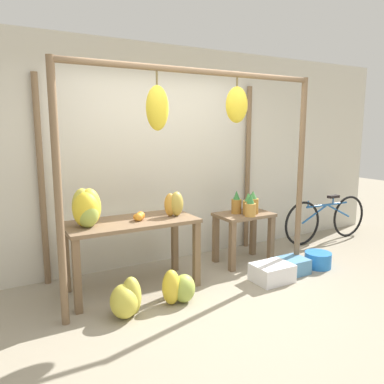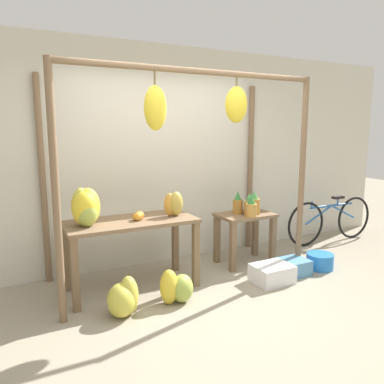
% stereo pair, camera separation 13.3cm
% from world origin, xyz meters
% --- Properties ---
extents(ground_plane, '(20.00, 20.00, 0.00)m').
position_xyz_m(ground_plane, '(0.00, 0.00, 0.00)').
color(ground_plane, gray).
extents(shop_wall_back, '(8.00, 0.08, 2.80)m').
position_xyz_m(shop_wall_back, '(0.00, 1.56, 1.40)').
color(shop_wall_back, beige).
rests_on(shop_wall_back, ground_plane).
extents(stall_awning, '(2.91, 1.19, 2.35)m').
position_xyz_m(stall_awning, '(0.00, 0.68, 1.63)').
color(stall_awning, brown).
rests_on(stall_awning, ground_plane).
extents(display_table_main, '(1.41, 0.65, 0.78)m').
position_xyz_m(display_table_main, '(-0.61, 0.84, 0.65)').
color(display_table_main, brown).
rests_on(display_table_main, ground_plane).
extents(display_table_side, '(0.72, 0.48, 0.67)m').
position_xyz_m(display_table_side, '(0.96, 0.93, 0.49)').
color(display_table_side, brown).
rests_on(display_table_side, ground_plane).
extents(banana_pile_on_table, '(0.37, 0.37, 0.39)m').
position_xyz_m(banana_pile_on_table, '(-1.09, 0.82, 0.96)').
color(banana_pile_on_table, gold).
rests_on(banana_pile_on_table, display_table_main).
extents(orange_pile, '(0.13, 0.14, 0.09)m').
position_xyz_m(orange_pile, '(-0.54, 0.81, 0.82)').
color(orange_pile, orange).
rests_on(orange_pile, display_table_main).
extents(pineapple_cluster, '(0.37, 0.41, 0.30)m').
position_xyz_m(pineapple_cluster, '(0.98, 0.88, 0.79)').
color(pineapple_cluster, '#A3702D').
rests_on(pineapple_cluster, display_table_side).
extents(banana_pile_ground_left, '(0.34, 0.34, 0.38)m').
position_xyz_m(banana_pile_ground_left, '(-0.88, 0.27, 0.17)').
color(banana_pile_ground_left, gold).
rests_on(banana_pile_ground_left, ground_plane).
extents(banana_pile_ground_right, '(0.44, 0.34, 0.36)m').
position_xyz_m(banana_pile_ground_right, '(-0.33, 0.29, 0.16)').
color(banana_pile_ground_right, '#9EB247').
rests_on(banana_pile_ground_right, ground_plane).
extents(fruit_crate_white, '(0.44, 0.35, 0.21)m').
position_xyz_m(fruit_crate_white, '(0.87, 0.25, 0.10)').
color(fruit_crate_white, silver).
rests_on(fruit_crate_white, ground_plane).
extents(blue_bucket, '(0.33, 0.33, 0.19)m').
position_xyz_m(blue_bucket, '(1.69, 0.31, 0.10)').
color(blue_bucket, blue).
rests_on(blue_bucket, ground_plane).
extents(parked_bicycle, '(1.69, 0.09, 0.72)m').
position_xyz_m(parked_bicycle, '(2.70, 1.08, 0.36)').
color(parked_bicycle, black).
rests_on(parked_bicycle, ground_plane).
extents(papaya_pile, '(0.26, 0.22, 0.28)m').
position_xyz_m(papaya_pile, '(-0.11, 0.81, 0.92)').
color(papaya_pile, gold).
rests_on(papaya_pile, display_table_main).
extents(fruit_crate_purple, '(0.40, 0.31, 0.19)m').
position_xyz_m(fruit_crate_purple, '(1.23, 0.32, 0.09)').
color(fruit_crate_purple, '#4C84B2').
rests_on(fruit_crate_purple, ground_plane).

